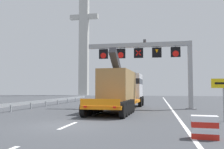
# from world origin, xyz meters

# --- Properties ---
(ground) EXTENTS (112.00, 112.00, 0.00)m
(ground) POSITION_xyz_m (0.00, 0.00, 0.00)
(ground) COLOR #424449
(lane_markings) EXTENTS (0.20, 44.43, 0.01)m
(lane_markings) POSITION_xyz_m (0.13, 14.92, 0.01)
(lane_markings) COLOR silver
(lane_markings) RESTS_ON ground
(edge_line_right) EXTENTS (0.20, 63.00, 0.01)m
(edge_line_right) POSITION_xyz_m (6.20, 12.00, 0.01)
(edge_line_right) COLOR silver
(edge_line_right) RESTS_ON ground
(overhead_lane_gantry) EXTENTS (10.72, 0.90, 6.98)m
(overhead_lane_gantry) POSITION_xyz_m (4.34, 12.02, 5.37)
(overhead_lane_gantry) COLOR #9EA0A5
(overhead_lane_gantry) RESTS_ON ground
(heavy_haul_truck_orange) EXTENTS (3.59, 14.16, 5.30)m
(heavy_haul_truck_orange) POSITION_xyz_m (1.57, 10.92, 1.99)
(heavy_haul_truck_orange) COLOR orange
(heavy_haul_truck_orange) RESTS_ON ground
(exit_sign_yellow) EXTENTS (1.43, 0.15, 2.58)m
(exit_sign_yellow) POSITION_xyz_m (8.78, 3.16, 1.96)
(exit_sign_yellow) COLOR #9EA0A5
(exit_sign_yellow) RESTS_ON ground
(crash_barrier_striped) EXTENTS (1.04, 0.59, 0.90)m
(crash_barrier_striped) POSITION_xyz_m (6.64, -2.21, 0.45)
(crash_barrier_striped) COLOR red
(crash_barrier_striped) RESTS_ON ground
(guardrail_left) EXTENTS (0.13, 29.39, 0.76)m
(guardrail_left) POSITION_xyz_m (-7.44, 12.69, 0.56)
(guardrail_left) COLOR #999EA3
(guardrail_left) RESTS_ON ground
(bridge_pylon_distant) EXTENTS (9.00, 2.00, 39.76)m
(bridge_pylon_distant) POSITION_xyz_m (-17.49, 58.66, 20.28)
(bridge_pylon_distant) COLOR #B7B7B2
(bridge_pylon_distant) RESTS_ON ground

